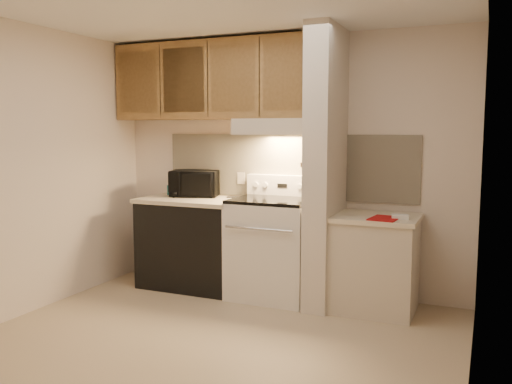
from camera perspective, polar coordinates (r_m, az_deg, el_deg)
The scene contains 50 objects.
floor at distance 4.32m, azimuth -4.08°, elevation -15.15°, with size 3.60×3.60×0.00m, color tan.
ceiling at distance 4.11m, azimuth -4.38°, elevation 19.25°, with size 3.60×3.60×0.00m, color white.
wall_back at distance 5.40m, azimuth 3.17°, elevation 2.88°, with size 3.60×0.02×2.50m, color beige.
wall_left at distance 5.11m, azimuth -22.43°, elevation 2.19°, with size 0.02×3.00×2.50m, color beige.
wall_right at distance 3.57m, azimuth 22.31°, elevation 0.51°, with size 0.02×3.00×2.50m, color beige.
backsplash at distance 5.39m, azimuth 3.12°, elevation 2.72°, with size 2.60×0.02×0.63m, color beige.
range_body at distance 5.19m, azimuth 1.79°, elevation -6.08°, with size 0.76×0.65×0.92m, color silver.
oven_window at distance 4.89m, azimuth 0.42°, elevation -6.37°, with size 0.50×0.01×0.30m, color black.
oven_handle at distance 4.81m, azimuth 0.24°, elevation -3.91°, with size 0.02×0.02×0.65m, color silver.
cooktop at distance 5.11m, azimuth 1.81°, elevation -0.87°, with size 0.74×0.64×0.03m, color black.
range_backguard at distance 5.36m, azimuth 2.93°, elevation 0.71°, with size 0.76×0.08×0.20m, color silver.
range_display at distance 5.32m, azimuth 2.78°, elevation 0.67°, with size 0.10×0.01×0.04m, color black.
range_knob_left_outer at distance 5.42m, azimuth -0.01°, elevation 0.79°, with size 0.05×0.05×0.02m, color silver.
range_knob_left_inner at distance 5.38m, azimuth 0.97°, elevation 0.75°, with size 0.05×0.05×0.02m, color silver.
range_knob_right_inner at distance 5.25m, azimuth 4.60°, elevation 0.58°, with size 0.05×0.05×0.02m, color silver.
range_knob_right_outer at distance 5.22m, azimuth 5.64°, elevation 0.54°, with size 0.05×0.05×0.02m, color silver.
dishwasher_front at distance 5.58m, azimuth -6.65°, elevation -5.49°, with size 1.00×0.63×0.87m, color black.
left_countertop at distance 5.50m, azimuth -6.71°, elevation -0.85°, with size 1.04×0.67×0.04m, color beige.
spoon_rest at distance 5.49m, azimuth -2.05°, elevation -0.54°, with size 0.19×0.06×0.01m, color black.
teal_jar at distance 5.81m, azimuth -8.90°, elevation 0.22°, with size 0.09×0.09×0.10m, color #1F686E.
outlet at distance 5.57m, azimuth -1.57°, elevation 1.46°, with size 0.08×0.01×0.12m, color beige.
microwave at distance 5.63m, azimuth -6.46°, elevation 0.90°, with size 0.48×0.33×0.27m, color black.
partition_pillar at distance 4.91m, azimuth 7.35°, elevation 2.47°, with size 0.22×0.70×2.50m, color beige.
pillar_trim at distance 4.94m, azimuth 6.07°, elevation 3.09°, with size 0.01×0.70×0.04m, color olive.
knife_strip at distance 4.89m, azimuth 5.83°, elevation 3.30°, with size 0.02×0.42×0.04m, color black.
knife_blade_a at distance 4.75m, azimuth 5.09°, elevation 2.00°, with size 0.01×0.04×0.16m, color silver.
knife_handle_a at distance 4.75m, azimuth 5.14°, elevation 3.81°, with size 0.02×0.02×0.10m, color black.
knife_blade_b at distance 4.82m, azimuth 5.39°, elevation 1.95°, with size 0.01×0.04×0.18m, color silver.
knife_handle_b at distance 4.80m, azimuth 5.37°, elevation 3.84°, with size 0.02×0.02×0.10m, color black.
knife_blade_c at distance 4.89m, azimuth 5.65°, elevation 1.89°, with size 0.01×0.04×0.20m, color silver.
knife_handle_c at distance 4.90m, azimuth 5.75°, elevation 3.89°, with size 0.02×0.02×0.10m, color black.
knife_blade_d at distance 4.97m, azimuth 5.95°, elevation 2.20°, with size 0.01×0.04×0.16m, color silver.
knife_handle_d at distance 4.96m, azimuth 5.97°, elevation 3.92°, with size 0.02×0.02×0.10m, color black.
knife_blade_e at distance 5.05m, azimuth 6.24°, elevation 2.15°, with size 0.01×0.04×0.18m, color silver.
knife_handle_e at distance 5.03m, azimuth 6.22°, elevation 3.96°, with size 0.02×0.02×0.10m, color black.
oven_mitt at distance 5.11m, azimuth 6.45°, elevation 1.81°, with size 0.03×0.09×0.21m, color slate.
right_cab_base at distance 4.93m, azimuth 12.39°, elevation -7.56°, with size 0.70×0.60×0.81m, color beige.
right_countertop at distance 4.85m, azimuth 12.52°, elevation -2.68°, with size 0.74×0.64×0.04m, color beige.
red_folder at distance 4.68m, azimuth 13.38°, elevation -2.72°, with size 0.22×0.30×0.01m, color #980D0D.
white_box at distance 4.71m, azimuth 14.93°, elevation -2.54°, with size 0.14×0.09×0.04m, color white.
range_hood at distance 5.18m, azimuth 2.35°, elevation 6.89°, with size 0.78×0.44×0.15m, color beige.
hood_lip at distance 4.98m, azimuth 1.48°, elevation 6.38°, with size 0.78×0.04×0.06m, color beige.
upper_cabinets at distance 5.53m, azimuth -4.29°, elevation 11.63°, with size 2.18×0.33×0.77m, color olive.
cab_door_a at distance 5.82m, azimuth -12.33°, elevation 11.24°, with size 0.46×0.01×0.63m, color olive.
cab_gap_a at distance 5.66m, azimuth -10.05°, elevation 11.43°, with size 0.01×0.01×0.73m, color black.
cab_door_b at distance 5.52m, azimuth -7.64°, elevation 11.60°, with size 0.46×0.01×0.63m, color olive.
cab_gap_b at distance 5.38m, azimuth -5.10°, elevation 11.76°, with size 0.01×0.01×0.73m, color black.
cab_door_c at distance 5.26m, azimuth -2.43°, elevation 11.90°, with size 0.46×0.01×0.63m, color olive.
cab_gap_c at distance 5.15m, azimuth 0.36°, elevation 12.02°, with size 0.01×0.01×0.73m, color black.
cab_door_d at distance 5.05m, azimuth 3.28°, elevation 12.12°, with size 0.46×0.01×0.63m, color olive.
Camera 1 is at (1.86, -3.55, 1.60)m, focal length 38.00 mm.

